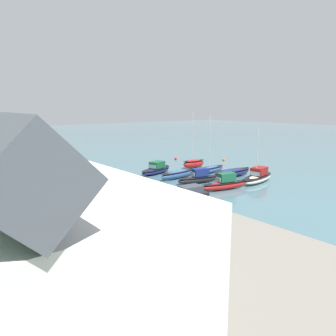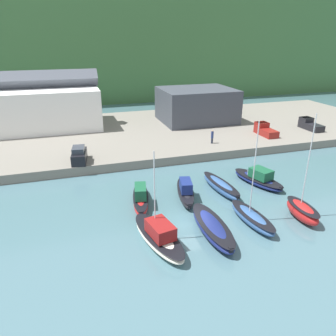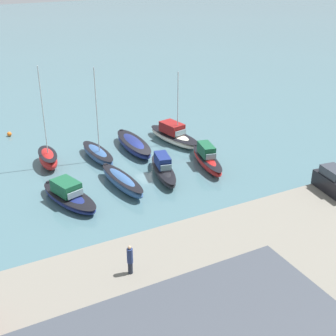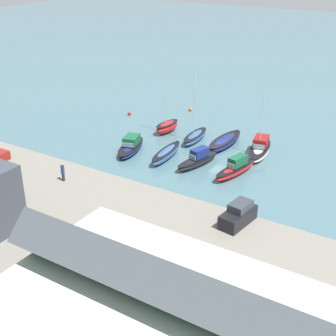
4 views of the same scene
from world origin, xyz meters
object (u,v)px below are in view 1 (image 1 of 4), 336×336
Objects in this scene: moored_boat_1 at (199,178)px; mooring_buoy_0 at (176,158)px; parked_car_1 at (188,198)px; pickup_truck_0 at (49,163)px; moored_boat_5 at (232,173)px; moored_boat_0 at (225,184)px; moored_boat_7 at (194,163)px; moored_boat_6 at (211,169)px; person_on_quay at (86,169)px; pickup_truck_1 at (27,156)px; moored_boat_3 at (156,169)px; moored_boat_2 at (178,174)px; moored_boat_4 at (258,177)px; mooring_buoy_1 at (224,159)px.

mooring_buoy_0 is at bearing -17.92° from moored_boat_1.
parked_car_1 reaches higher than pickup_truck_0.
moored_boat_5 is at bearing -78.23° from moored_boat_1.
moored_boat_0 is 16.48m from moored_boat_7.
person_on_quay is (5.25, 20.96, 1.73)m from moored_boat_6.
pickup_truck_0 is 8.60× the size of mooring_buoy_0.
pickup_truck_1 is (25.63, 23.57, 1.45)m from moored_boat_6.
parked_car_1 is at bearing -173.33° from pickup_truck_0.
person_on_quay is at bearing 55.60° from moored_boat_0.
moored_boat_1 is 25.66m from pickup_truck_0.
pickup_truck_1 is at bearing 7.29° from person_on_quay.
moored_boat_3 is at bearing -125.19° from pickup_truck_0.
moored_boat_3 is 25.57m from pickup_truck_1.
parked_car_1 reaches higher than mooring_buoy_0.
moored_boat_0 is 13.62× the size of mooring_buoy_0.
mooring_buoy_0 is at bearing -69.57° from moored_boat_3.
moored_boat_0 is at bearing -166.27° from moored_boat_1.
moored_boat_7 is at bearing -109.27° from moored_boat_3.
moored_boat_0 is at bearing 176.56° from moored_boat_2.
pickup_truck_0 is at bearing 70.06° from moored_boat_7.
pickup_truck_0 is at bearing 31.23° from moored_boat_4.
moored_boat_6 reaches higher than moored_boat_3.
moored_boat_4 is (-9.77, -7.87, 0.14)m from moored_boat_2.
moored_boat_1 is 9.21m from moored_boat_4.
moored_boat_0 is 8.97m from moored_boat_5.
moored_boat_2 is 9.10m from moored_boat_5.
mooring_buoy_1 is (11.46, -18.38, -0.52)m from moored_boat_1.
moored_boat_3 is 0.73× the size of moored_boat_7.
pickup_truck_1 is (20.09, 15.76, 1.36)m from moored_boat_3.
moored_boat_6 is 13.43m from mooring_buoy_1.
mooring_buoy_0 is (19.04, -3.70, -0.38)m from moored_boat_5.
moored_boat_1 is 0.94× the size of moored_boat_3.
moored_boat_1 is 16.03m from parked_car_1.
moored_boat_6 is 0.95× the size of moored_boat_7.
moored_boat_6 is at bearing -142.03° from moored_boat_3.
moored_boat_6 is at bearing 176.47° from moored_boat_7.
pickup_truck_1 is at bearing 41.70° from moored_boat_1.
moored_boat_4 reaches higher than moored_boat_2.
moored_boat_5 reaches higher than mooring_buoy_0.
mooring_buoy_0 is at bearing -44.43° from moored_boat_2.
moored_boat_4 is at bearing -177.68° from moored_boat_5.
moored_boat_6 reaches higher than moored_boat_2.
moored_boat_7 is at bearing 159.88° from mooring_buoy_0.
moored_boat_5 is at bearing -156.87° from moored_boat_3.
pickup_truck_1 is at bearing 68.36° from mooring_buoy_0.
person_on_quay is at bearing 44.09° from moored_boat_4.
moored_boat_5 is at bearing 169.01° from mooring_buoy_0.
pickup_truck_0 is at bearing 50.75° from moored_boat_6.
moored_boat_4 is at bearing -78.93° from moored_boat_0.
person_on_quay is 3.85× the size of mooring_buoy_1.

